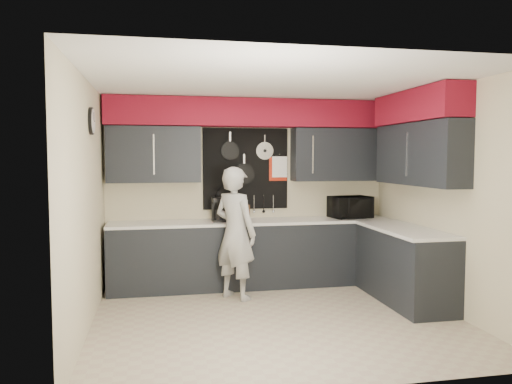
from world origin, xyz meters
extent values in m
plane|color=#BBAF91|center=(0.00, 0.00, 0.00)|extent=(4.00, 4.00, 0.00)
cube|color=beige|center=(0.00, 1.75, 1.30)|extent=(4.00, 0.01, 2.60)
cube|color=black|center=(-1.33, 1.59, 1.83)|extent=(1.24, 0.32, 0.75)
cube|color=black|center=(1.28, 1.59, 1.83)|extent=(1.34, 0.32, 0.75)
cube|color=maroon|center=(0.00, 1.57, 2.40)|extent=(3.94, 0.36, 0.38)
cube|color=black|center=(-0.05, 1.74, 1.62)|extent=(1.22, 0.03, 1.15)
cylinder|color=black|center=(-0.28, 1.70, 1.88)|extent=(0.26, 0.04, 0.26)
cylinder|color=black|center=(-0.08, 1.70, 1.55)|extent=(0.30, 0.04, 0.30)
cylinder|color=black|center=(-0.34, 1.70, 1.24)|extent=(0.27, 0.04, 0.27)
cylinder|color=silver|center=(0.22, 1.70, 1.88)|extent=(0.25, 0.02, 0.25)
cube|color=#B7230E|center=(0.42, 1.72, 1.62)|extent=(0.26, 0.01, 0.34)
cube|color=white|center=(0.44, 1.70, 1.65)|extent=(0.22, 0.01, 0.30)
cylinder|color=silver|center=(-0.50, 1.71, 1.13)|extent=(0.01, 0.01, 0.20)
cylinder|color=silver|center=(-0.36, 1.71, 1.13)|extent=(0.01, 0.01, 0.20)
cylinder|color=silver|center=(-0.22, 1.71, 1.13)|extent=(0.01, 0.01, 0.20)
cylinder|color=silver|center=(-0.08, 1.71, 1.13)|extent=(0.01, 0.01, 0.20)
cylinder|color=silver|center=(0.07, 1.71, 1.13)|extent=(0.01, 0.01, 0.20)
cylinder|color=silver|center=(0.21, 1.71, 1.13)|extent=(0.01, 0.01, 0.20)
cylinder|color=silver|center=(0.35, 1.71, 1.13)|extent=(0.01, 0.01, 0.20)
cube|color=beige|center=(2.00, 0.00, 1.30)|extent=(0.01, 3.50, 2.60)
cube|color=black|center=(1.84, 0.30, 1.83)|extent=(0.32, 1.70, 0.75)
cube|color=maroon|center=(1.82, 0.30, 2.40)|extent=(0.36, 1.70, 0.38)
cube|color=beige|center=(-2.00, 0.00, 1.30)|extent=(0.01, 3.50, 2.60)
cylinder|color=black|center=(-1.98, 0.40, 2.18)|extent=(0.04, 0.30, 0.30)
cylinder|color=white|center=(-1.96, 0.40, 2.18)|extent=(0.01, 0.26, 0.26)
cube|color=black|center=(0.00, 1.45, 0.44)|extent=(3.90, 0.60, 0.88)
cube|color=white|center=(0.00, 1.44, 0.90)|extent=(3.90, 0.63, 0.04)
cube|color=black|center=(1.70, 0.35, 0.44)|extent=(0.60, 1.60, 0.88)
cube|color=white|center=(1.69, 0.35, 0.90)|extent=(0.63, 1.60, 0.04)
cube|color=black|center=(0.00, 1.19, 0.05)|extent=(3.90, 0.06, 0.10)
imported|color=black|center=(1.42, 1.44, 1.08)|extent=(0.61, 0.46, 0.31)
cube|color=#3C2513|center=(-0.10, 1.47, 1.03)|extent=(0.13, 0.13, 0.22)
cylinder|color=white|center=(-0.30, 1.51, 0.99)|extent=(0.11, 0.11, 0.15)
cube|color=black|center=(-0.48, 1.39, 0.93)|extent=(0.18, 0.22, 0.03)
cube|color=black|center=(-0.48, 1.47, 1.09)|extent=(0.18, 0.06, 0.30)
cube|color=black|center=(-0.48, 1.39, 1.22)|extent=(0.18, 0.22, 0.06)
cylinder|color=black|center=(-0.48, 1.37, 1.02)|extent=(0.11, 0.11, 0.14)
imported|color=#A0A09D|center=(-0.33, 0.88, 0.84)|extent=(0.70, 0.72, 1.67)
camera|label=1|loc=(-1.29, -5.27, 1.79)|focal=35.00mm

